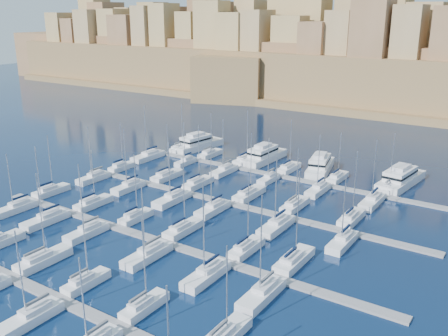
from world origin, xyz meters
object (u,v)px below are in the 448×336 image
Objects in this scene: motor_yacht_a at (197,143)px; motor_yacht_c at (320,165)px; sailboat_2 at (43,260)px; motor_yacht_d at (401,178)px; sailboat_4 at (144,306)px; motor_yacht_b at (264,155)px.

motor_yacht_a is 1.06× the size of motor_yacht_c.
sailboat_2 is 0.85× the size of motor_yacht_d.
sailboat_4 is 83.10m from motor_yacht_a.
sailboat_2 is at bearing -91.27° from motor_yacht_b.
motor_yacht_d is at bearing 0.97° from motor_yacht_b.
sailboat_4 is 0.82× the size of motor_yacht_c.
motor_yacht_c is at bearing -1.01° from motor_yacht_b.
motor_yacht_b is (22.49, -0.22, 0.00)m from motor_yacht_a.
motor_yacht_a is (-20.94, 69.99, 0.97)m from sailboat_2.
motor_yacht_d is (19.68, 0.90, 0.00)m from motor_yacht_c.
motor_yacht_b is (-20.95, 70.62, 0.99)m from sailboat_4.
motor_yacht_d is (37.53, 70.38, 0.97)m from sailboat_2.
motor_yacht_b is (1.54, 69.77, 0.97)m from sailboat_2.
sailboat_2 is 22.51m from sailboat_4.
sailboat_4 is at bearing -86.23° from motor_yacht_c.
motor_yacht_a and motor_yacht_d have the same top height.
motor_yacht_b and motor_yacht_d have the same top height.
sailboat_4 reaches higher than motor_yacht_c.
sailboat_2 is 0.93× the size of motor_yacht_b.
motor_yacht_d is (15.04, 71.22, 0.99)m from sailboat_4.
motor_yacht_c and motor_yacht_d have the same top height.
sailboat_4 is 0.81× the size of motor_yacht_b.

